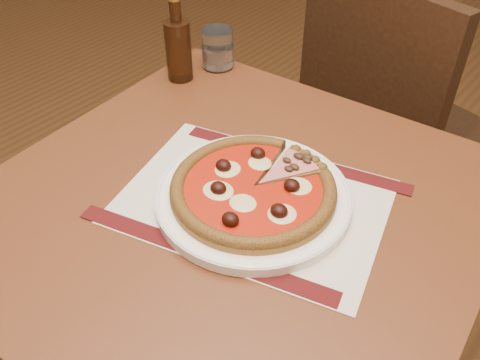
{
  "coord_description": "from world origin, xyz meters",
  "views": [
    {
      "loc": [
        1.27,
        -0.88,
        1.33
      ],
      "look_at": [
        0.86,
        -0.39,
        0.78
      ],
      "focal_mm": 38.0,
      "sensor_mm": 36.0,
      "label": 1
    }
  ],
  "objects_px": {
    "plate": "(253,197)",
    "bottle": "(178,47)",
    "water_glass": "(218,48)",
    "table": "(233,241)",
    "pizza": "(253,188)",
    "chair_far": "(386,117)"
  },
  "relations": [
    {
      "from": "plate",
      "to": "pizza",
      "type": "height_order",
      "value": "pizza"
    },
    {
      "from": "table",
      "to": "pizza",
      "type": "height_order",
      "value": "pizza"
    },
    {
      "from": "bottle",
      "to": "water_glass",
      "type": "bearing_deg",
      "value": 73.27
    },
    {
      "from": "table",
      "to": "water_glass",
      "type": "xyz_separation_m",
      "value": [
        -0.33,
        0.33,
        0.15
      ]
    },
    {
      "from": "table",
      "to": "bottle",
      "type": "xyz_separation_m",
      "value": [
        -0.35,
        0.24,
        0.18
      ]
    },
    {
      "from": "plate",
      "to": "water_glass",
      "type": "bearing_deg",
      "value": 138.37
    },
    {
      "from": "table",
      "to": "water_glass",
      "type": "relative_size",
      "value": 9.52
    },
    {
      "from": "table",
      "to": "plate",
      "type": "distance_m",
      "value": 0.12
    },
    {
      "from": "plate",
      "to": "pizza",
      "type": "relative_size",
      "value": 1.19
    },
    {
      "from": "plate",
      "to": "bottle",
      "type": "height_order",
      "value": "bottle"
    },
    {
      "from": "pizza",
      "to": "plate",
      "type": "bearing_deg",
      "value": 84.85
    },
    {
      "from": "plate",
      "to": "bottle",
      "type": "distance_m",
      "value": 0.45
    },
    {
      "from": "chair_far",
      "to": "pizza",
      "type": "height_order",
      "value": "chair_far"
    },
    {
      "from": "table",
      "to": "bottle",
      "type": "bearing_deg",
      "value": 146.19
    },
    {
      "from": "chair_far",
      "to": "bottle",
      "type": "xyz_separation_m",
      "value": [
        -0.32,
        -0.47,
        0.29
      ]
    },
    {
      "from": "water_glass",
      "to": "table",
      "type": "bearing_deg",
      "value": -45.69
    },
    {
      "from": "bottle",
      "to": "table",
      "type": "bearing_deg",
      "value": -33.81
    },
    {
      "from": "pizza",
      "to": "water_glass",
      "type": "bearing_deg",
      "value": 138.35
    },
    {
      "from": "chair_far",
      "to": "plate",
      "type": "distance_m",
      "value": 0.73
    },
    {
      "from": "table",
      "to": "bottle",
      "type": "distance_m",
      "value": 0.46
    },
    {
      "from": "table",
      "to": "plate",
      "type": "height_order",
      "value": "plate"
    },
    {
      "from": "bottle",
      "to": "chair_far",
      "type": "bearing_deg",
      "value": 56.31
    }
  ]
}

